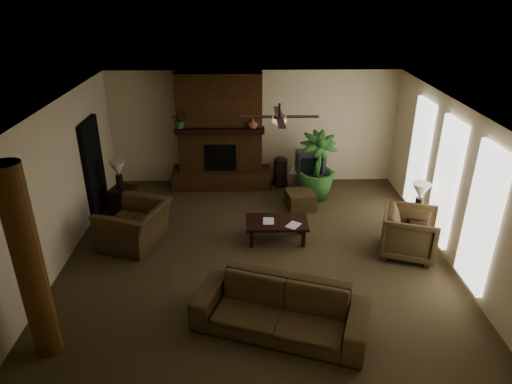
{
  "coord_description": "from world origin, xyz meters",
  "views": [
    {
      "loc": [
        -0.17,
        -7.34,
        4.7
      ],
      "look_at": [
        0.0,
        0.4,
        1.1
      ],
      "focal_mm": 32.03,
      "sensor_mm": 36.0,
      "label": 1
    }
  ],
  "objects_px": {
    "armchair_right": "(410,231)",
    "ottoman": "(300,200)",
    "lamp_left": "(118,170)",
    "tv_stand": "(308,181)",
    "sofa": "(281,302)",
    "log_column": "(29,265)",
    "floor_plant": "(316,180)",
    "side_table_left": "(123,200)",
    "coffee_table": "(277,224)",
    "floor_vase": "(280,170)",
    "side_table_right": "(415,227)",
    "lamp_right": "(420,193)",
    "armchair_left": "(134,218)"
  },
  "relations": [
    {
      "from": "armchair_right",
      "to": "ottoman",
      "type": "bearing_deg",
      "value": 61.42
    },
    {
      "from": "lamp_left",
      "to": "tv_stand",
      "type": "bearing_deg",
      "value": 13.96
    },
    {
      "from": "sofa",
      "to": "lamp_left",
      "type": "bearing_deg",
      "value": 149.17
    },
    {
      "from": "ottoman",
      "to": "lamp_left",
      "type": "height_order",
      "value": "lamp_left"
    },
    {
      "from": "log_column",
      "to": "lamp_left",
      "type": "relative_size",
      "value": 4.31
    },
    {
      "from": "sofa",
      "to": "floor_plant",
      "type": "height_order",
      "value": "sofa"
    },
    {
      "from": "sofa",
      "to": "side_table_left",
      "type": "height_order",
      "value": "sofa"
    },
    {
      "from": "coffee_table",
      "to": "floor_plant",
      "type": "bearing_deg",
      "value": 62.22
    },
    {
      "from": "tv_stand",
      "to": "floor_vase",
      "type": "bearing_deg",
      "value": 169.48
    },
    {
      "from": "floor_vase",
      "to": "side_table_right",
      "type": "xyz_separation_m",
      "value": [
        2.48,
        -2.69,
        -0.16
      ]
    },
    {
      "from": "log_column",
      "to": "lamp_right",
      "type": "distance_m",
      "value": 6.76
    },
    {
      "from": "ottoman",
      "to": "log_column",
      "type": "bearing_deg",
      "value": -132.89
    },
    {
      "from": "tv_stand",
      "to": "side_table_right",
      "type": "bearing_deg",
      "value": -36.01
    },
    {
      "from": "ottoman",
      "to": "lamp_left",
      "type": "xyz_separation_m",
      "value": [
        -3.96,
        -0.12,
        0.8
      ]
    },
    {
      "from": "sofa",
      "to": "lamp_left",
      "type": "height_order",
      "value": "lamp_left"
    },
    {
      "from": "armchair_left",
      "to": "sofa",
      "type": "bearing_deg",
      "value": 65.02
    },
    {
      "from": "side_table_right",
      "to": "lamp_right",
      "type": "distance_m",
      "value": 0.73
    },
    {
      "from": "log_column",
      "to": "sofa",
      "type": "distance_m",
      "value": 3.4
    },
    {
      "from": "tv_stand",
      "to": "lamp_right",
      "type": "relative_size",
      "value": 1.31
    },
    {
      "from": "armchair_right",
      "to": "lamp_right",
      "type": "height_order",
      "value": "lamp_right"
    },
    {
      "from": "floor_plant",
      "to": "tv_stand",
      "type": "bearing_deg",
      "value": 111.84
    },
    {
      "from": "floor_vase",
      "to": "side_table_left",
      "type": "distance_m",
      "value": 3.82
    },
    {
      "from": "ottoman",
      "to": "floor_plant",
      "type": "bearing_deg",
      "value": 54.13
    },
    {
      "from": "log_column",
      "to": "side_table_left",
      "type": "height_order",
      "value": "log_column"
    },
    {
      "from": "coffee_table",
      "to": "ottoman",
      "type": "bearing_deg",
      "value": 66.02
    },
    {
      "from": "ottoman",
      "to": "lamp_left",
      "type": "distance_m",
      "value": 4.04
    },
    {
      "from": "coffee_table",
      "to": "side_table_right",
      "type": "height_order",
      "value": "side_table_right"
    },
    {
      "from": "sofa",
      "to": "floor_vase",
      "type": "bearing_deg",
      "value": 104.98
    },
    {
      "from": "sofa",
      "to": "floor_vase",
      "type": "height_order",
      "value": "sofa"
    },
    {
      "from": "armchair_left",
      "to": "floor_plant",
      "type": "distance_m",
      "value": 4.31
    },
    {
      "from": "armchair_right",
      "to": "coffee_table",
      "type": "relative_size",
      "value": 0.81
    },
    {
      "from": "ottoman",
      "to": "lamp_right",
      "type": "height_order",
      "value": "lamp_right"
    },
    {
      "from": "coffee_table",
      "to": "side_table_left",
      "type": "bearing_deg",
      "value": 158.2
    },
    {
      "from": "armchair_right",
      "to": "side_table_left",
      "type": "height_order",
      "value": "armchair_right"
    },
    {
      "from": "sofa",
      "to": "floor_plant",
      "type": "distance_m",
      "value": 4.67
    },
    {
      "from": "floor_vase",
      "to": "armchair_right",
      "type": "bearing_deg",
      "value": -55.97
    },
    {
      "from": "armchair_right",
      "to": "coffee_table",
      "type": "distance_m",
      "value": 2.49
    },
    {
      "from": "floor_plant",
      "to": "lamp_left",
      "type": "xyz_separation_m",
      "value": [
        -4.38,
        -0.7,
        0.56
      ]
    },
    {
      "from": "armchair_right",
      "to": "lamp_left",
      "type": "xyz_separation_m",
      "value": [
        -5.76,
        1.83,
        0.51
      ]
    },
    {
      "from": "armchair_left",
      "to": "ottoman",
      "type": "bearing_deg",
      "value": 131.52
    },
    {
      "from": "side_table_left",
      "to": "armchair_left",
      "type": "bearing_deg",
      "value": -67.54
    },
    {
      "from": "floor_vase",
      "to": "side_table_right",
      "type": "bearing_deg",
      "value": -47.3
    },
    {
      "from": "floor_plant",
      "to": "side_table_right",
      "type": "distance_m",
      "value": 2.64
    },
    {
      "from": "sofa",
      "to": "lamp_left",
      "type": "relative_size",
      "value": 3.86
    },
    {
      "from": "ottoman",
      "to": "floor_plant",
      "type": "height_order",
      "value": "floor_plant"
    },
    {
      "from": "side_table_right",
      "to": "floor_plant",
      "type": "bearing_deg",
      "value": 130.08
    },
    {
      "from": "armchair_right",
      "to": "lamp_left",
      "type": "height_order",
      "value": "lamp_left"
    },
    {
      "from": "armchair_left",
      "to": "floor_vase",
      "type": "relative_size",
      "value": 1.62
    },
    {
      "from": "log_column",
      "to": "floor_vase",
      "type": "distance_m",
      "value": 6.69
    },
    {
      "from": "floor_plant",
      "to": "lamp_left",
      "type": "bearing_deg",
      "value": -170.88
    }
  ]
}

